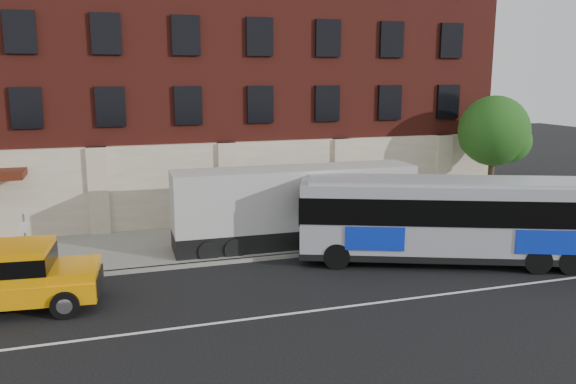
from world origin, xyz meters
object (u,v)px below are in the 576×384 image
object	(u,v)px
sign_pole	(26,243)
city_bus	(456,217)
yellow_suv	(3,274)
shipping_container	(295,208)
street_tree	(495,134)

from	to	relation	value
sign_pole	city_bus	size ratio (longest dim) A/B	0.20
city_bus	yellow_suv	xyz separation A→B (m)	(-16.33, 0.08, -0.64)
shipping_container	sign_pole	bearing A→B (deg)	-173.25
sign_pole	yellow_suv	size ratio (longest dim) A/B	0.44
sign_pole	street_tree	bearing A→B (deg)	8.61
sign_pole	shipping_container	size ratio (longest dim) A/B	0.24
street_tree	city_bus	distance (m)	8.94
yellow_suv	shipping_container	world-z (taller)	shipping_container
sign_pole	city_bus	world-z (taller)	city_bus
shipping_container	street_tree	bearing A→B (deg)	10.31
sign_pole	yellow_suv	world-z (taller)	sign_pole
sign_pole	city_bus	xyz separation A→B (m)	(15.97, -2.72, 0.41)
sign_pole	shipping_container	xyz separation A→B (m)	(10.58, 1.25, 0.27)
city_bus	shipping_container	bearing A→B (deg)	143.64
shipping_container	city_bus	bearing A→B (deg)	-36.36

